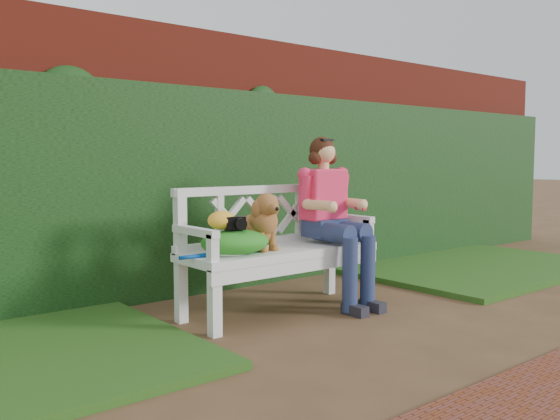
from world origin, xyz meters
TOP-DOWN VIEW (x-y plane):
  - ground at (0.00, 0.00)m, footprint 60.00×60.00m
  - brick_wall at (0.00, 1.90)m, footprint 10.00×0.30m
  - ivy_hedge at (0.00, 1.68)m, footprint 10.00×0.18m
  - grass_right at (2.40, 0.90)m, footprint 2.60×2.00m
  - garden_bench at (-0.23, 0.74)m, footprint 1.64×0.78m
  - seated_woman at (0.22, 0.72)m, footprint 0.62×0.76m
  - dog at (-0.42, 0.75)m, footprint 0.27×0.37m
  - tennis_racket at (-0.72, 0.70)m, footprint 0.57×0.27m
  - green_bag at (-0.66, 0.69)m, footprint 0.60×0.54m
  - camera_item at (-0.67, 0.68)m, footprint 0.16×0.14m
  - baseball_glove at (-0.74, 0.73)m, footprint 0.22×0.17m

SIDE VIEW (x-z plane):
  - ground at x=0.00m, z-range 0.00..0.00m
  - grass_right at x=2.40m, z-range 0.00..0.05m
  - garden_bench at x=-0.23m, z-range 0.00..0.48m
  - tennis_racket at x=-0.72m, z-range 0.48..0.51m
  - green_bag at x=-0.66m, z-range 0.48..0.65m
  - seated_woman at x=0.22m, z-range 0.00..1.21m
  - dog at x=-0.42m, z-range 0.48..0.89m
  - camera_item at x=-0.67m, z-range 0.65..0.74m
  - baseball_glove at x=-0.74m, z-range 0.65..0.77m
  - ivy_hedge at x=0.00m, z-range 0.00..1.70m
  - brick_wall at x=0.00m, z-range 0.00..2.20m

